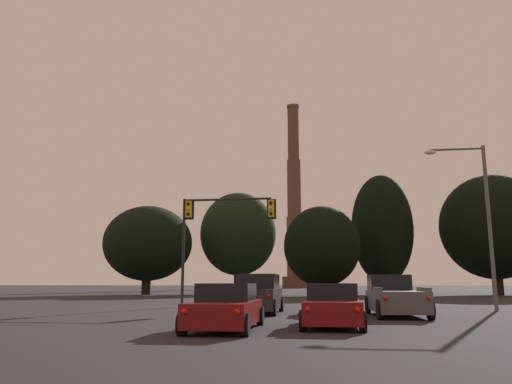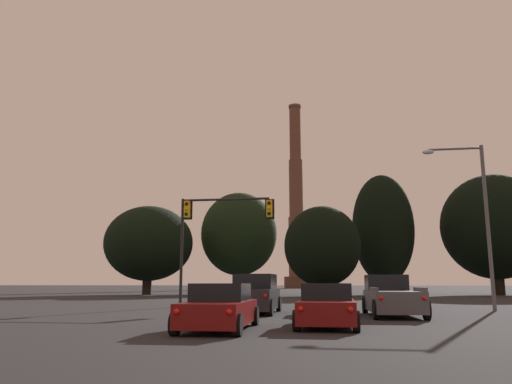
{
  "view_description": "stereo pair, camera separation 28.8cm",
  "coord_description": "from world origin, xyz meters",
  "px_view_note": "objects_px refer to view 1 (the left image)",
  "views": [
    {
      "loc": [
        0.09,
        -2.06,
        1.44
      ],
      "look_at": [
        -6.88,
        46.38,
        10.38
      ],
      "focal_mm": 35.0,
      "sensor_mm": 36.0,
      "label": 1
    },
    {
      "loc": [
        0.37,
        -2.02,
        1.44
      ],
      "look_at": [
        -6.88,
        46.38,
        10.38
      ],
      "focal_mm": 35.0,
      "sensor_mm": 36.0,
      "label": 2
    }
  ],
  "objects_px": {
    "pickup_truck_right_lane_front": "(394,297)",
    "traffic_light_overhead_left": "(213,223)",
    "street_lamp": "(479,208)",
    "sedan_center_lane_front": "(330,300)",
    "sedan_left_lane_second": "(226,308)",
    "suv_left_lane_front": "(258,294)",
    "sedan_center_lane_second": "(333,306)",
    "smokestack": "(294,214)"
  },
  "relations": [
    {
      "from": "pickup_truck_right_lane_front",
      "to": "traffic_light_overhead_left",
      "type": "xyz_separation_m",
      "value": [
        -9.86,
        6.58,
        4.29
      ]
    },
    {
      "from": "street_lamp",
      "to": "traffic_light_overhead_left",
      "type": "bearing_deg",
      "value": 174.12
    },
    {
      "from": "sedan_center_lane_front",
      "to": "sedan_left_lane_second",
      "type": "xyz_separation_m",
      "value": [
        -3.27,
        -8.6,
        0.0
      ]
    },
    {
      "from": "pickup_truck_right_lane_front",
      "to": "suv_left_lane_front",
      "type": "bearing_deg",
      "value": 169.98
    },
    {
      "from": "suv_left_lane_front",
      "to": "sedan_center_lane_second",
      "type": "xyz_separation_m",
      "value": [
        3.48,
        -6.83,
        -0.23
      ]
    },
    {
      "from": "sedan_left_lane_second",
      "to": "traffic_light_overhead_left",
      "type": "height_order",
      "value": "traffic_light_overhead_left"
    },
    {
      "from": "pickup_truck_right_lane_front",
      "to": "sedan_center_lane_front",
      "type": "bearing_deg",
      "value": 159.39
    },
    {
      "from": "sedan_left_lane_second",
      "to": "street_lamp",
      "type": "distance_m",
      "value": 17.72
    },
    {
      "from": "sedan_left_lane_second",
      "to": "street_lamp",
      "type": "bearing_deg",
      "value": 46.42
    },
    {
      "from": "pickup_truck_right_lane_front",
      "to": "street_lamp",
      "type": "distance_m",
      "value": 8.69
    },
    {
      "from": "smokestack",
      "to": "traffic_light_overhead_left",
      "type": "bearing_deg",
      "value": -88.91
    },
    {
      "from": "traffic_light_overhead_left",
      "to": "street_lamp",
      "type": "relative_size",
      "value": 0.74
    },
    {
      "from": "sedan_center_lane_front",
      "to": "pickup_truck_right_lane_front",
      "type": "distance_m",
      "value": 2.98
    },
    {
      "from": "sedan_center_lane_front",
      "to": "pickup_truck_right_lane_front",
      "type": "relative_size",
      "value": 0.85
    },
    {
      "from": "pickup_truck_right_lane_front",
      "to": "smokestack",
      "type": "bearing_deg",
      "value": 94.04
    },
    {
      "from": "sedan_left_lane_second",
      "to": "pickup_truck_right_lane_front",
      "type": "bearing_deg",
      "value": 49.93
    },
    {
      "from": "smokestack",
      "to": "sedan_left_lane_second",
      "type": "bearing_deg",
      "value": -87.28
    },
    {
      "from": "pickup_truck_right_lane_front",
      "to": "traffic_light_overhead_left",
      "type": "relative_size",
      "value": 0.84
    },
    {
      "from": "suv_left_lane_front",
      "to": "sedan_center_lane_second",
      "type": "relative_size",
      "value": 1.04
    },
    {
      "from": "sedan_center_lane_second",
      "to": "sedan_left_lane_second",
      "type": "relative_size",
      "value": 0.99
    },
    {
      "from": "traffic_light_overhead_left",
      "to": "sedan_left_lane_second",
      "type": "bearing_deg",
      "value": -75.17
    },
    {
      "from": "pickup_truck_right_lane_front",
      "to": "smokestack",
      "type": "distance_m",
      "value": 117.47
    },
    {
      "from": "sedan_left_lane_second",
      "to": "sedan_center_lane_second",
      "type": "bearing_deg",
      "value": 25.75
    },
    {
      "from": "traffic_light_overhead_left",
      "to": "street_lamp",
      "type": "bearing_deg",
      "value": -5.88
    },
    {
      "from": "suv_left_lane_front",
      "to": "sedan_left_lane_second",
      "type": "xyz_separation_m",
      "value": [
        0.16,
        -8.54,
        -0.23
      ]
    },
    {
      "from": "sedan_left_lane_second",
      "to": "traffic_light_overhead_left",
      "type": "bearing_deg",
      "value": 103.31
    },
    {
      "from": "sedan_center_lane_front",
      "to": "pickup_truck_right_lane_front",
      "type": "height_order",
      "value": "pickup_truck_right_lane_front"
    },
    {
      "from": "sedan_center_lane_front",
      "to": "traffic_light_overhead_left",
      "type": "bearing_deg",
      "value": 140.41
    },
    {
      "from": "sedan_center_lane_front",
      "to": "street_lamp",
      "type": "distance_m",
      "value": 10.3
    },
    {
      "from": "traffic_light_overhead_left",
      "to": "smokestack",
      "type": "height_order",
      "value": "smokestack"
    },
    {
      "from": "suv_left_lane_front",
      "to": "sedan_center_lane_front",
      "type": "bearing_deg",
      "value": 0.57
    },
    {
      "from": "sedan_center_lane_second",
      "to": "street_lamp",
      "type": "xyz_separation_m",
      "value": [
        8.11,
        10.95,
        4.82
      ]
    },
    {
      "from": "pickup_truck_right_lane_front",
      "to": "smokestack",
      "type": "relative_size",
      "value": 0.11
    },
    {
      "from": "sedan_center_lane_second",
      "to": "smokestack",
      "type": "relative_size",
      "value": 0.09
    },
    {
      "from": "smokestack",
      "to": "suv_left_lane_front",
      "type": "bearing_deg",
      "value": -87.16
    },
    {
      "from": "sedan_center_lane_front",
      "to": "sedan_left_lane_second",
      "type": "distance_m",
      "value": 9.21
    },
    {
      "from": "pickup_truck_right_lane_front",
      "to": "street_lamp",
      "type": "xyz_separation_m",
      "value": [
        5.33,
        5.01,
        4.68
      ]
    },
    {
      "from": "sedan_center_lane_second",
      "to": "smokestack",
      "type": "bearing_deg",
      "value": 94.94
    },
    {
      "from": "sedan_center_lane_front",
      "to": "suv_left_lane_front",
      "type": "xyz_separation_m",
      "value": [
        -3.43,
        -0.06,
        0.23
      ]
    },
    {
      "from": "traffic_light_overhead_left",
      "to": "suv_left_lane_front",
      "type": "bearing_deg",
      "value": -57.61
    },
    {
      "from": "sedan_center_lane_front",
      "to": "sedan_left_lane_second",
      "type": "height_order",
      "value": "same"
    },
    {
      "from": "traffic_light_overhead_left",
      "to": "street_lamp",
      "type": "xyz_separation_m",
      "value": [
        15.19,
        -1.56,
        0.39
      ]
    }
  ]
}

